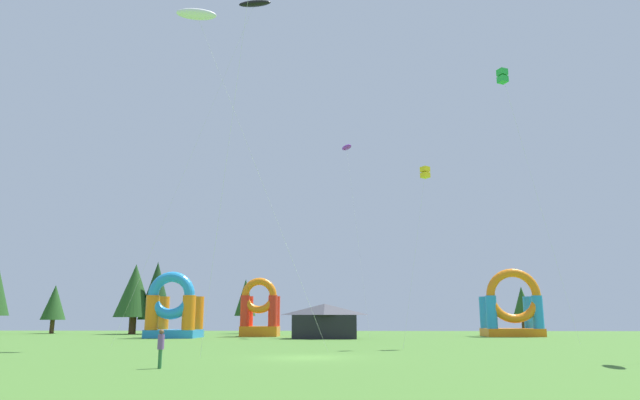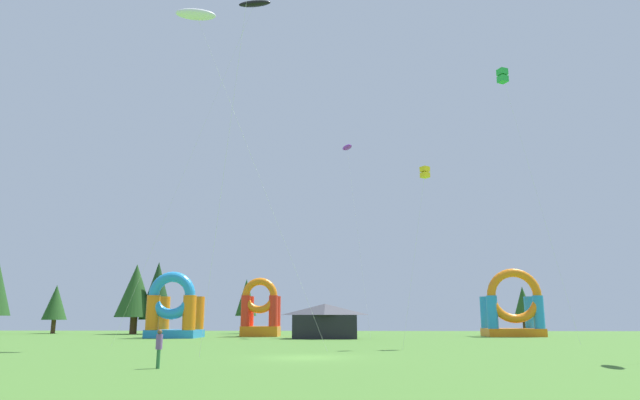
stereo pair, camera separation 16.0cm
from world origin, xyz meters
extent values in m
plane|color=#47752D|center=(0.00, 0.00, 0.00)|extent=(120.00, 120.00, 0.00)
cube|color=green|center=(14.90, 12.90, 20.88)|extent=(0.89, 0.89, 0.51)
cube|color=green|center=(14.90, 12.90, 21.50)|extent=(0.89, 0.89, 0.51)
cylinder|color=silver|center=(17.52, 14.18, 10.60)|extent=(5.25, 2.57, 21.19)
ellipsoid|color=black|center=(-5.21, 11.49, 27.31)|extent=(2.73, 1.27, 1.12)
cylinder|color=silver|center=(-9.98, 11.10, 13.66)|extent=(9.55, 0.79, 27.32)
ellipsoid|color=purple|center=(2.41, 31.66, 21.17)|extent=(1.55, 2.14, 0.58)
cylinder|color=silver|center=(3.45, 29.41, 10.58)|extent=(2.09, 4.51, 21.17)
cube|color=yellow|center=(7.83, 9.44, 12.06)|extent=(0.74, 0.74, 0.36)
cube|color=yellow|center=(7.83, 9.44, 12.50)|extent=(0.74, 0.74, 0.36)
cylinder|color=silver|center=(6.77, 8.68, 6.14)|extent=(2.13, 1.53, 12.29)
ellipsoid|color=white|center=(-7.21, 1.73, 20.66)|extent=(2.73, 1.93, 0.98)
cylinder|color=silver|center=(-3.16, 3.58, 10.33)|extent=(8.11, 3.70, 20.67)
cylinder|color=silver|center=(-4.23, -1.74, 10.18)|extent=(2.74, 3.27, 20.35)
cylinder|color=#33723F|center=(-5.66, -6.49, 0.38)|extent=(0.15, 0.15, 0.75)
cylinder|color=#33723F|center=(-5.58, -6.62, 0.38)|extent=(0.15, 0.15, 0.75)
cylinder|color=#724C8C|center=(-5.62, -6.56, 1.05)|extent=(0.37, 0.37, 0.59)
sphere|color=brown|center=(-5.62, -6.56, 1.45)|extent=(0.20, 0.20, 0.20)
cube|color=orange|center=(20.39, 33.94, 0.43)|extent=(6.09, 4.10, 0.86)
cylinder|color=#268CD8|center=(17.92, 32.46, 2.62)|extent=(1.15, 1.15, 3.51)
cylinder|color=#268CD8|center=(22.86, 32.46, 2.62)|extent=(1.15, 1.15, 3.51)
cylinder|color=#268CD8|center=(17.92, 35.42, 2.62)|extent=(1.15, 1.15, 3.51)
cylinder|color=#268CD8|center=(22.86, 35.42, 2.62)|extent=(1.15, 1.15, 3.51)
torus|color=orange|center=(20.39, 32.46, 4.37)|extent=(5.86, 0.92, 5.86)
cube|color=orange|center=(-7.34, 33.12, 0.55)|extent=(4.06, 3.57, 1.10)
cylinder|color=red|center=(-8.87, 31.83, 2.75)|extent=(1.00, 1.00, 3.31)
cylinder|color=red|center=(-5.80, 31.83, 2.75)|extent=(1.00, 1.00, 3.31)
cylinder|color=red|center=(-8.87, 34.40, 2.75)|extent=(1.00, 1.00, 3.31)
cylinder|color=red|center=(-5.80, 34.40, 2.75)|extent=(1.00, 1.00, 3.31)
torus|color=orange|center=(-7.34, 31.83, 4.40)|extent=(3.86, 0.80, 3.86)
cube|color=#268CD8|center=(-15.60, 28.71, 0.40)|extent=(5.07, 4.72, 0.80)
cylinder|color=orange|center=(-17.47, 27.01, 2.52)|extent=(1.32, 1.32, 3.44)
cylinder|color=orange|center=(-13.72, 27.01, 2.52)|extent=(1.32, 1.32, 3.44)
cylinder|color=orange|center=(-17.47, 30.41, 2.52)|extent=(1.32, 1.32, 3.44)
cylinder|color=orange|center=(-13.72, 30.41, 2.52)|extent=(1.32, 1.32, 3.44)
torus|color=#268CD8|center=(-15.60, 27.01, 4.24)|extent=(4.80, 1.06, 4.80)
cube|color=black|center=(0.01, 26.54, 1.14)|extent=(6.23, 3.44, 2.29)
pyramid|color=#3F3F47|center=(0.01, 26.54, 2.83)|extent=(6.23, 3.44, 1.09)
cylinder|color=#4C331E|center=(-36.24, 43.51, 0.87)|extent=(0.56, 0.56, 1.75)
cone|color=#234C1E|center=(-36.24, 43.51, 4.03)|extent=(3.11, 3.11, 4.55)
cylinder|color=#4C331E|center=(-24.71, 41.18, 1.04)|extent=(0.88, 0.88, 2.09)
cone|color=#234C1E|center=(-24.71, 41.18, 5.43)|extent=(4.88, 4.88, 6.68)
cylinder|color=#4C331E|center=(-22.01, 41.54, 0.89)|extent=(0.77, 0.77, 1.79)
cone|color=#193819|center=(-22.01, 41.54, 5.44)|extent=(4.28, 4.28, 7.31)
cylinder|color=#4C331E|center=(-10.93, 43.89, 1.13)|extent=(0.49, 0.49, 2.25)
cone|color=#234C1E|center=(-10.93, 43.89, 4.63)|extent=(2.75, 2.75, 4.76)
cylinder|color=#4C331E|center=(25.28, 45.33, 0.93)|extent=(0.47, 0.47, 1.85)
cone|color=#234C1E|center=(25.28, 45.33, 3.94)|extent=(2.62, 2.62, 4.18)
camera|label=1|loc=(1.80, -29.68, 2.01)|focal=31.27mm
camera|label=2|loc=(1.96, -29.67, 2.01)|focal=31.27mm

